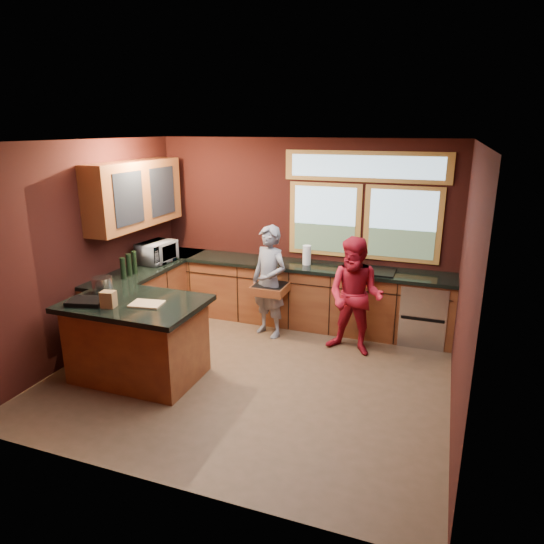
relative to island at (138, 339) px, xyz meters
The scene contains 14 objects.
floor 1.41m from the island, 22.41° to the left, with size 4.50×4.50×0.00m, color brown.
room_shell 1.68m from the island, 52.88° to the left, with size 4.52×4.02×2.71m.
back_counter 2.62m from the island, 57.12° to the left, with size 4.50×0.64×0.93m.
left_counter 1.54m from the island, 118.16° to the left, with size 0.64×2.30×0.93m.
island is the anchor object (origin of this frame).
person_grey 1.97m from the island, 58.41° to the left, with size 0.57×0.38×1.57m, color slate.
person_red 2.72m from the island, 33.88° to the left, with size 0.75×0.58×1.54m, color maroon.
microwave 1.81m from the island, 114.13° to the left, with size 0.56×0.38×0.31m, color #999999.
potted_plant 3.13m from the island, 47.31° to the left, with size 0.31×0.27×0.34m, color #999999.
paper_towel 2.68m from the island, 57.67° to the left, with size 0.12×0.12×0.28m, color silver.
cutting_board 0.52m from the island, 14.04° to the right, with size 0.35×0.25×0.02m, color #A98456.
stock_pot 0.80m from the island, 164.74° to the left, with size 0.24×0.24×0.18m, color silver.
paper_bag 0.63m from the island, 120.96° to the right, with size 0.15×0.12×0.18m, color brown.
black_tray 0.71m from the island, 150.95° to the right, with size 0.40×0.28×0.05m, color black.
Camera 1 is at (2.01, -4.82, 2.84)m, focal length 32.00 mm.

